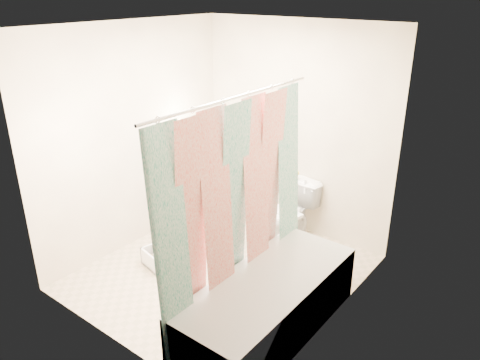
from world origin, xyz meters
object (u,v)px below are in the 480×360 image
Objects in this scene: toilet at (290,214)px; cleaning_caddy at (159,259)px; plumber at (216,185)px; bathtub at (268,304)px.

toilet is 1.88× the size of cleaning_caddy.
toilet is at bearing 71.19° from cleaning_caddy.
plumber is at bearing 80.93° from cleaning_caddy.
bathtub is 4.84× the size of cleaning_caddy.
bathtub is 1.49m from plumber.
toilet is at bearing 115.57° from bathtub.
toilet is 0.44× the size of plumber.
bathtub is at bearing 26.57° from plumber.
plumber is (-0.52, -0.64, 0.43)m from toilet.
toilet reaches higher than cleaning_caddy.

